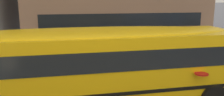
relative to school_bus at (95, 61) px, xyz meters
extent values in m
plane|color=#38383D|center=(1.34, 1.34, -1.59)|extent=(400.00, 400.00, 0.00)
cube|color=gray|center=(1.34, 8.95, -1.58)|extent=(120.00, 3.00, 0.01)
cube|color=silver|center=(1.34, 1.34, -1.59)|extent=(110.00, 0.16, 0.01)
cube|color=yellow|center=(-0.23, 0.00, -0.10)|extent=(10.23, 2.35, 2.04)
cube|color=black|center=(-0.23, 0.00, 0.26)|extent=(9.62, 2.39, 0.59)
cube|color=black|center=(-0.23, 0.00, -0.71)|extent=(10.25, 2.38, 0.11)
ellipsoid|color=yellow|center=(-0.23, 0.00, 0.92)|extent=(9.82, 2.16, 0.33)
cylinder|color=red|center=(3.04, -1.34, -0.21)|extent=(0.41, 0.41, 0.03)
cylinder|color=black|center=(3.66, 1.15, -1.13)|extent=(0.93, 0.26, 0.93)
cube|color=black|center=(3.84, 10.43, 0.33)|extent=(13.19, 0.04, 1.10)
camera|label=1|loc=(-0.95, -7.28, 2.00)|focal=37.28mm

